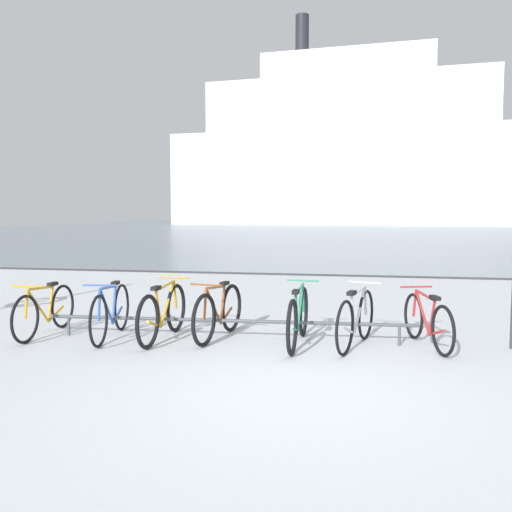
{
  "coord_description": "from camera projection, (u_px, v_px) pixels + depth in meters",
  "views": [
    {
      "loc": [
        0.52,
        -5.28,
        1.8
      ],
      "look_at": [
        -1.04,
        3.09,
        1.1
      ],
      "focal_mm": 37.73,
      "sensor_mm": 36.0,
      "label": 1
    }
  ],
  "objects": [
    {
      "name": "bicycle_2",
      "position": [
        163.0,
        313.0,
        7.57
      ],
      "size": [
        0.46,
        1.77,
        0.84
      ],
      "color": "black",
      "rests_on": "ground"
    },
    {
      "name": "bicycle_5",
      "position": [
        356.0,
        319.0,
        7.15
      ],
      "size": [
        0.59,
        1.61,
        0.83
      ],
      "color": "black",
      "rests_on": "ground"
    },
    {
      "name": "bicycle_6",
      "position": [
        427.0,
        321.0,
        7.16
      ],
      "size": [
        0.58,
        1.55,
        0.76
      ],
      "color": "black",
      "rests_on": "ground"
    },
    {
      "name": "bicycle_3",
      "position": [
        219.0,
        312.0,
        7.63
      ],
      "size": [
        0.46,
        1.67,
        0.84
      ],
      "color": "black",
      "rests_on": "ground"
    },
    {
      "name": "ground",
      "position": [
        351.0,
        229.0,
        58.23
      ],
      "size": [
        80.0,
        132.0,
        0.08
      ],
      "color": "silver"
    },
    {
      "name": "bicycle_4",
      "position": [
        298.0,
        317.0,
        7.26
      ],
      "size": [
        0.46,
        1.79,
        0.83
      ],
      "color": "black",
      "rests_on": "ground"
    },
    {
      "name": "bicycle_1",
      "position": [
        111.0,
        312.0,
        7.65
      ],
      "size": [
        0.46,
        1.74,
        0.83
      ],
      "color": "black",
      "rests_on": "ground"
    },
    {
      "name": "bike_rack",
      "position": [
        228.0,
        321.0,
        7.53
      ],
      "size": [
        5.22,
        0.35,
        0.31
      ],
      "color": "#4C5156",
      "rests_on": "ground"
    },
    {
      "name": "ferry_ship",
      "position": [
        353.0,
        154.0,
        72.64
      ],
      "size": [
        50.58,
        14.64,
        28.45
      ],
      "color": "white",
      "rests_on": "ground"
    },
    {
      "name": "bicycle_0",
      "position": [
        45.0,
        311.0,
        7.85
      ],
      "size": [
        0.46,
        1.7,
        0.79
      ],
      "color": "black",
      "rests_on": "ground"
    }
  ]
}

